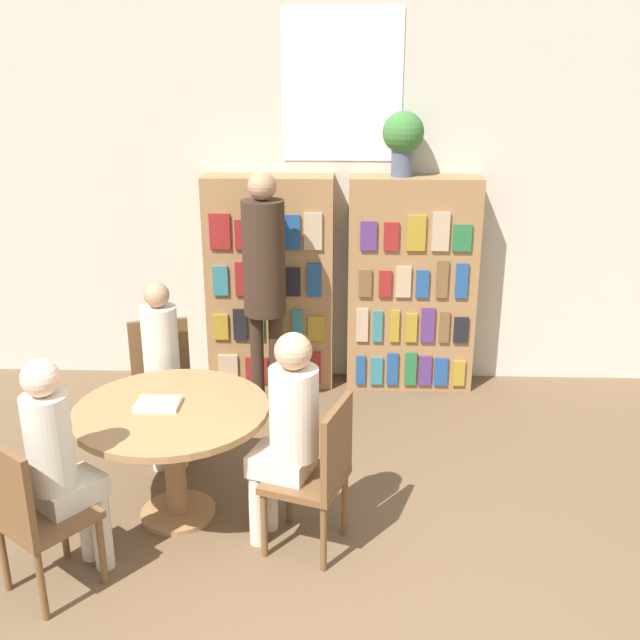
# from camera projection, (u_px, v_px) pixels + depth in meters

# --- Properties ---
(wall_back) EXTENTS (6.40, 0.07, 3.00)m
(wall_back) POSITION_uv_depth(u_px,v_px,m) (342.00, 198.00, 5.91)
(wall_back) COLOR beige
(wall_back) RESTS_ON ground_plane
(bookshelf_left) EXTENTS (1.00, 0.34, 1.71)m
(bookshelf_left) POSITION_uv_depth(u_px,v_px,m) (270.00, 283.00, 5.96)
(bookshelf_left) COLOR olive
(bookshelf_left) RESTS_ON ground_plane
(bookshelf_right) EXTENTS (1.00, 0.34, 1.71)m
(bookshelf_right) POSITION_uv_depth(u_px,v_px,m) (411.00, 285.00, 5.92)
(bookshelf_right) COLOR olive
(bookshelf_right) RESTS_ON ground_plane
(flower_vase) EXTENTS (0.31, 0.31, 0.48)m
(flower_vase) POSITION_uv_depth(u_px,v_px,m) (403.00, 137.00, 5.55)
(flower_vase) COLOR #475166
(flower_vase) RESTS_ON bookshelf_right
(reading_table) EXTENTS (1.11, 1.11, 0.70)m
(reading_table) POSITION_uv_depth(u_px,v_px,m) (172.00, 428.00, 4.25)
(reading_table) COLOR olive
(reading_table) RESTS_ON ground_plane
(chair_near_camera) EXTENTS (0.56, 0.56, 0.88)m
(chair_near_camera) POSITION_uv_depth(u_px,v_px,m) (32.00, 511.00, 3.62)
(chair_near_camera) COLOR brown
(chair_near_camera) RESTS_ON ground_plane
(chair_left_side) EXTENTS (0.50, 0.50, 0.88)m
(chair_left_side) POSITION_uv_depth(u_px,v_px,m) (162.00, 379.00, 5.08)
(chair_left_side) COLOR brown
(chair_left_side) RESTS_ON ground_plane
(chair_far_side) EXTENTS (0.51, 0.51, 0.88)m
(chair_far_side) POSITION_uv_depth(u_px,v_px,m) (319.00, 470.00, 3.97)
(chair_far_side) COLOR brown
(chair_far_side) RESTS_ON ground_plane
(seated_reader_left) EXTENTS (0.32, 0.38, 1.22)m
(seated_reader_left) POSITION_uv_depth(u_px,v_px,m) (162.00, 365.00, 4.85)
(seated_reader_left) COLOR beige
(seated_reader_left) RESTS_ON ground_plane
(seated_reader_right) EXTENTS (0.40, 0.35, 1.25)m
(seated_reader_right) POSITION_uv_depth(u_px,v_px,m) (287.00, 427.00, 3.96)
(seated_reader_right) COLOR beige
(seated_reader_right) RESTS_ON ground_plane
(seated_reader_back) EXTENTS (0.37, 0.39, 1.24)m
(seated_reader_back) POSITION_uv_depth(u_px,v_px,m) (61.00, 460.00, 3.69)
(seated_reader_back) COLOR beige
(seated_reader_back) RESTS_ON ground_plane
(librarian_standing) EXTENTS (0.31, 0.58, 1.81)m
(librarian_standing) POSITION_uv_depth(u_px,v_px,m) (264.00, 268.00, 5.40)
(librarian_standing) COLOR #332319
(librarian_standing) RESTS_ON ground_plane
(open_book_on_table) EXTENTS (0.24, 0.18, 0.03)m
(open_book_on_table) POSITION_uv_depth(u_px,v_px,m) (158.00, 404.00, 4.22)
(open_book_on_table) COLOR silver
(open_book_on_table) RESTS_ON reading_table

